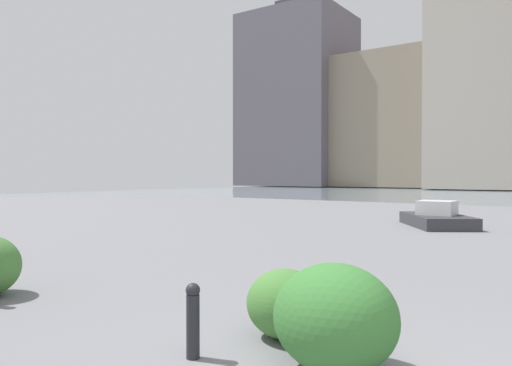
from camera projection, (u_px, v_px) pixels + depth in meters
The scene contains 7 objects.
building_slab at pixel (482, 52), 60.99m from camera, with size 11.48×12.00×36.59m.
building_annex at pixel (391, 122), 72.73m from camera, with size 15.24×12.11×19.50m.
building_highrise at pixel (298, 100), 80.66m from camera, with size 16.29×14.35×30.52m.
bollard_near at pixel (193, 319), 4.31m from camera, with size 0.13×0.13×0.68m.
shrub_low at pixel (286, 304), 4.85m from camera, with size 0.82×0.74×0.70m.
shrub_wide at pixel (335, 318), 4.02m from camera, with size 1.07×0.96×0.91m.
boat at pixel (437, 220), 15.48m from camera, with size 2.99×3.40×0.95m.
Camera 1 is at (-0.76, 2.54, 1.63)m, focal length 33.93 mm.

